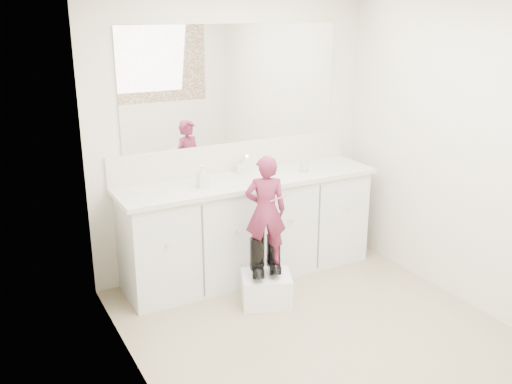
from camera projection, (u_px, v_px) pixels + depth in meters
floor at (328, 339)px, 4.09m from camera, size 3.00×3.00×0.00m
wall_back at (234, 136)px, 4.98m from camera, size 2.60×0.00×2.60m
wall_left at (141, 211)px, 3.14m from camera, size 0.00×3.00×3.00m
wall_right at (476, 156)px, 4.30m from camera, size 0.00×3.00×3.00m
vanity_cabinet at (249, 228)px, 4.99m from camera, size 2.20×0.55×0.85m
countertop at (249, 180)px, 4.83m from camera, size 2.28×0.58×0.04m
backsplash at (235, 156)px, 5.02m from camera, size 2.28×0.03×0.25m
mirror at (234, 85)px, 4.83m from camera, size 2.00×0.02×1.00m
faucet at (241, 168)px, 4.95m from camera, size 0.08×0.08×0.10m
cup at (304, 167)px, 5.00m from camera, size 0.11×0.11×0.09m
soap_bottle at (202, 176)px, 4.56m from camera, size 0.08×0.09×0.18m
step_stool at (266, 289)px, 4.56m from camera, size 0.48×0.44×0.25m
boot_left at (257, 258)px, 4.45m from camera, size 0.19×0.24×0.32m
boot_right at (274, 254)px, 4.52m from camera, size 0.19×0.24×0.32m
toddler at (266, 211)px, 4.37m from camera, size 0.37×0.32×0.87m
toothbrush at (279, 198)px, 4.30m from camera, size 0.13×0.06×0.06m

